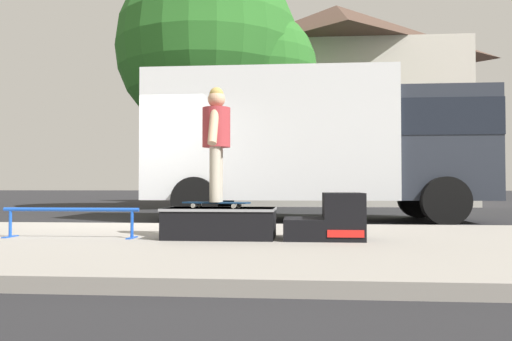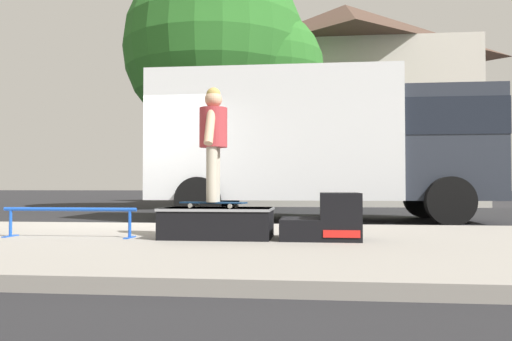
# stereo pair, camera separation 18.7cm
# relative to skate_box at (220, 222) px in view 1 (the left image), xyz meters

# --- Properties ---
(ground_plane) EXTENTS (140.00, 140.00, 0.00)m
(ground_plane) POSITION_rel_skate_box_xyz_m (-2.19, 2.86, -0.31)
(ground_plane) COLOR black
(sidewalk_slab) EXTENTS (50.00, 5.00, 0.12)m
(sidewalk_slab) POSITION_rel_skate_box_xyz_m (-2.19, -0.14, -0.25)
(sidewalk_slab) COLOR gray
(sidewalk_slab) RESTS_ON ground
(skate_box) EXTENTS (1.28, 0.71, 0.35)m
(skate_box) POSITION_rel_skate_box_xyz_m (0.00, 0.00, 0.00)
(skate_box) COLOR black
(skate_box) RESTS_ON sidewalk_slab
(kicker_ramp) EXTENTS (0.89, 0.71, 0.53)m
(kicker_ramp) POSITION_rel_skate_box_xyz_m (1.28, -0.00, 0.03)
(kicker_ramp) COLOR black
(kicker_ramp) RESTS_ON sidewalk_slab
(grind_rail) EXTENTS (1.64, 0.28, 0.35)m
(grind_rail) POSITION_rel_skate_box_xyz_m (-1.76, -0.09, 0.08)
(grind_rail) COLOR blue
(grind_rail) RESTS_ON sidewalk_slab
(skateboard) EXTENTS (0.81, 0.37, 0.07)m
(skateboard) POSITION_rel_skate_box_xyz_m (-0.04, -0.04, 0.22)
(skateboard) COLOR navy
(skateboard) RESTS_ON skate_box
(skater_kid) EXTENTS (0.32, 0.69, 1.34)m
(skater_kid) POSITION_rel_skate_box_xyz_m (-0.04, -0.04, 1.02)
(skater_kid) COLOR #B7AD99
(skater_kid) RESTS_ON skateboard
(box_truck) EXTENTS (6.91, 2.63, 3.05)m
(box_truck) POSITION_rel_skate_box_xyz_m (1.26, 5.06, 1.39)
(box_truck) COLOR silver
(box_truck) RESTS_ON ground
(street_tree_main) EXTENTS (6.23, 5.67, 7.85)m
(street_tree_main) POSITION_rel_skate_box_xyz_m (-1.64, 10.04, 4.54)
(street_tree_main) COLOR brown
(street_tree_main) RESTS_ON ground
(house_behind) EXTENTS (9.54, 8.23, 8.40)m
(house_behind) POSITION_rel_skate_box_xyz_m (2.42, 16.17, 3.93)
(house_behind) COLOR beige
(house_behind) RESTS_ON ground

